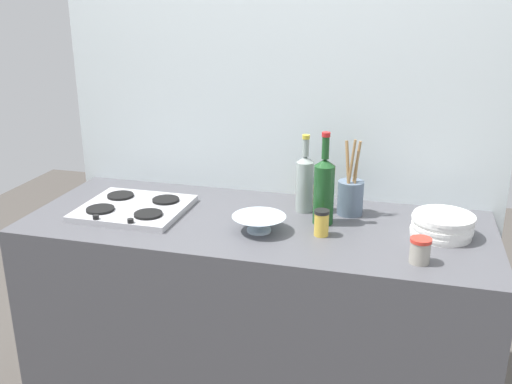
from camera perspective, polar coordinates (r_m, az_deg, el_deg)
The scene contains 11 objects.
counter_block at distance 2.44m, azimuth 0.00°, elevation -12.74°, with size 1.80×0.70×0.90m, color #4C4C51.
backsplash_panel at distance 2.50m, azimuth 2.28°, elevation 7.41°, with size 1.90×0.06×2.47m, color silver.
stovetop_hob at distance 2.39m, azimuth -11.99°, elevation -1.55°, with size 0.41×0.37×0.04m.
plate_stack at distance 2.20m, azimuth 17.96°, elevation -3.14°, with size 0.23×0.22×0.08m.
wine_bottle_leftmost at distance 2.31m, azimuth 4.85°, elevation 0.99°, with size 0.07×0.07×0.32m.
wine_bottle_mid_left at distance 2.19m, azimuth 6.74°, elevation 0.28°, with size 0.08×0.08×0.36m.
mixing_bowl at distance 2.13m, azimuth 0.30°, elevation -3.06°, with size 0.20×0.20×0.06m.
utensil_crock at distance 2.32m, azimuth 9.33°, elevation -0.38°, with size 0.10×0.10×0.31m.
condiment_jar_front at distance 2.42m, azimuth 5.67°, elevation 0.09°, with size 0.05×0.05×0.11m.
condiment_jar_rear at distance 2.11m, azimuth 6.50°, elevation -3.04°, with size 0.06×0.06×0.10m.
condiment_jar_spare at distance 1.96m, azimuth 15.94°, elevation -5.58°, with size 0.07×0.07×0.09m.
Camera 1 is at (0.54, -2.01, 1.74)m, focal length 40.40 mm.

